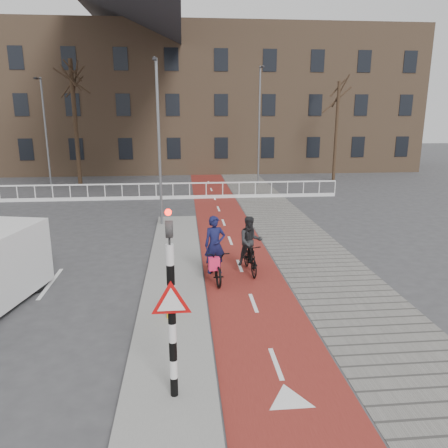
{
  "coord_description": "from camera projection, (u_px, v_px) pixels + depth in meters",
  "views": [
    {
      "loc": [
        -0.34,
        -8.99,
        5.15
      ],
      "look_at": [
        0.96,
        5.0,
        1.5
      ],
      "focal_mm": 35.0,
      "sensor_mm": 36.0,
      "label": 1
    }
  ],
  "objects": [
    {
      "name": "ground",
      "position": [
        202.0,
        343.0,
        9.99
      ],
      "size": [
        120.0,
        120.0,
        0.0
      ],
      "primitive_type": "plane",
      "color": "#38383A",
      "rests_on": "ground"
    },
    {
      "name": "bike_lane",
      "position": [
        226.0,
        228.0,
        19.76
      ],
      "size": [
        2.5,
        60.0,
        0.01
      ],
      "primitive_type": "cube",
      "color": "maroon",
      "rests_on": "ground"
    },
    {
      "name": "sidewalk",
      "position": [
        286.0,
        227.0,
        20.01
      ],
      "size": [
        3.0,
        60.0,
        0.01
      ],
      "primitive_type": "cube",
      "color": "slate",
      "rests_on": "ground"
    },
    {
      "name": "curb_island",
      "position": [
        175.0,
        277.0,
        13.76
      ],
      "size": [
        1.8,
        16.0,
        0.12
      ],
      "primitive_type": "cube",
      "color": "gray",
      "rests_on": "ground"
    },
    {
      "name": "traffic_signal",
      "position": [
        171.0,
        301.0,
        7.48
      ],
      "size": [
        0.8,
        0.8,
        3.68
      ],
      "color": "black",
      "rests_on": "curb_island"
    },
    {
      "name": "bollard",
      "position": [
        169.0,
        304.0,
        10.85
      ],
      "size": [
        0.12,
        0.12,
        0.74
      ],
      "primitive_type": "cylinder",
      "color": "yellow",
      "rests_on": "curb_island"
    },
    {
      "name": "cyclist_near",
      "position": [
        215.0,
        259.0,
        13.53
      ],
      "size": [
        0.91,
        2.04,
        2.05
      ],
      "rotation": [
        0.0,
        0.0,
        0.12
      ],
      "color": "black",
      "rests_on": "bike_lane"
    },
    {
      "name": "cyclist_far",
      "position": [
        250.0,
        250.0,
        14.14
      ],
      "size": [
        0.85,
        1.78,
        1.88
      ],
      "rotation": [
        0.0,
        0.0,
        0.08
      ],
      "color": "black",
      "rests_on": "bike_lane"
    },
    {
      "name": "railing",
      "position": [
        105.0,
        195.0,
        25.84
      ],
      "size": [
        28.0,
        0.1,
        0.99
      ],
      "color": "silver",
      "rests_on": "ground"
    },
    {
      "name": "townhouse_row",
      "position": [
        151.0,
        80.0,
        38.59
      ],
      "size": [
        46.0,
        10.0,
        15.9
      ],
      "color": "#7F6047",
      "rests_on": "ground"
    },
    {
      "name": "tree_mid",
      "position": [
        75.0,
        123.0,
        30.61
      ],
      "size": [
        0.3,
        0.3,
        8.59
      ],
      "primitive_type": "cylinder",
      "color": "black",
      "rests_on": "ground"
    },
    {
      "name": "tree_right",
      "position": [
        336.0,
        132.0,
        32.43
      ],
      "size": [
        0.23,
        0.23,
        7.24
      ],
      "primitive_type": "cylinder",
      "color": "black",
      "rests_on": "ground"
    },
    {
      "name": "streetlight_near",
      "position": [
        159.0,
        146.0,
        19.11
      ],
      "size": [
        0.12,
        0.12,
        7.3
      ],
      "primitive_type": "cylinder",
      "color": "slate",
      "rests_on": "ground"
    },
    {
      "name": "streetlight_left",
      "position": [
        46.0,
        135.0,
        28.79
      ],
      "size": [
        0.12,
        0.12,
        7.24
      ],
      "primitive_type": "cylinder",
      "color": "slate",
      "rests_on": "ground"
    },
    {
      "name": "streetlight_right",
      "position": [
        259.0,
        127.0,
        30.44
      ],
      "size": [
        0.12,
        0.12,
        8.09
      ],
      "primitive_type": "cylinder",
      "color": "slate",
      "rests_on": "ground"
    }
  ]
}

